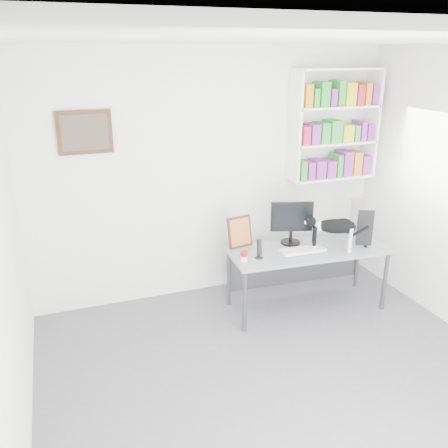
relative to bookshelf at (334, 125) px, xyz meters
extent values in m
cube|color=#5D5D62|center=(-1.40, -1.85, -1.85)|extent=(4.00, 4.00, 0.01)
cube|color=white|center=(-1.40, -1.85, 0.85)|extent=(4.00, 4.00, 0.01)
cube|color=white|center=(-1.40, 0.15, -0.50)|extent=(4.00, 0.01, 2.70)
cube|color=white|center=(0.00, 0.00, 0.00)|extent=(1.03, 0.28, 1.24)
cube|color=#442C16|center=(-2.70, 0.12, 0.05)|extent=(0.52, 0.04, 0.42)
cube|color=gray|center=(-0.62, -0.64, -1.50)|extent=(1.70, 0.76, 0.69)
cube|color=black|center=(-0.73, -0.46, -0.92)|extent=(0.49, 0.34, 0.47)
cube|color=white|center=(-0.72, -0.71, -1.14)|extent=(0.47, 0.20, 0.04)
cube|color=#BCBDC1|center=(0.05, -0.60, -0.96)|extent=(0.33, 0.44, 0.40)
cylinder|color=black|center=(-1.20, -0.69, -1.05)|extent=(0.10, 0.10, 0.21)
cube|color=#442C16|center=(-1.27, -0.34, -0.99)|extent=(0.29, 0.15, 0.34)
cylinder|color=#A0170D|center=(-1.37, -0.71, -1.11)|extent=(0.08, 0.08, 0.10)
camera|label=1|loc=(-3.01, -4.63, 0.79)|focal=38.00mm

